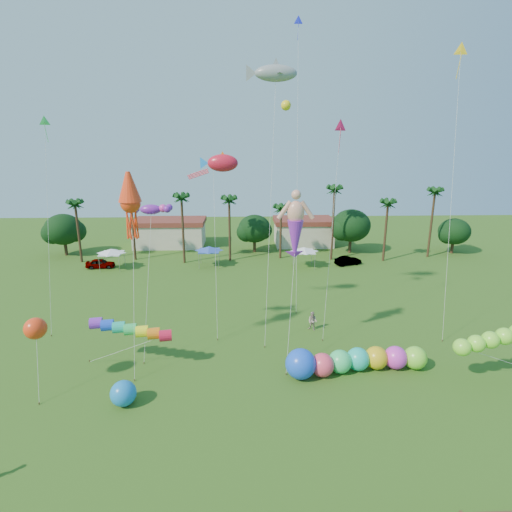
{
  "coord_description": "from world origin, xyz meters",
  "views": [
    {
      "loc": [
        -1.09,
        -20.35,
        17.44
      ],
      "look_at": [
        0.0,
        10.0,
        9.0
      ],
      "focal_mm": 28.0,
      "sensor_mm": 36.0,
      "label": 1
    }
  ],
  "objects_px": {
    "car_b": "(348,261)",
    "blue_ball": "(123,393)",
    "car_a": "(100,263)",
    "caterpillar_inflatable": "(351,361)",
    "spectator_b": "(313,321)"
  },
  "relations": [
    {
      "from": "car_b",
      "to": "blue_ball",
      "type": "bearing_deg",
      "value": 123.81
    },
    {
      "from": "car_a",
      "to": "caterpillar_inflatable",
      "type": "relative_size",
      "value": 0.35
    },
    {
      "from": "spectator_b",
      "to": "blue_ball",
      "type": "distance_m",
      "value": 18.76
    },
    {
      "from": "caterpillar_inflatable",
      "to": "blue_ball",
      "type": "distance_m",
      "value": 17.24
    },
    {
      "from": "car_a",
      "to": "spectator_b",
      "type": "xyz_separation_m",
      "value": [
        27.65,
        -21.49,
        0.24
      ]
    },
    {
      "from": "car_a",
      "to": "blue_ball",
      "type": "bearing_deg",
      "value": -162.92
    },
    {
      "from": "car_a",
      "to": "car_b",
      "type": "relative_size",
      "value": 1.01
    },
    {
      "from": "caterpillar_inflatable",
      "to": "car_a",
      "type": "bearing_deg",
      "value": 128.21
    },
    {
      "from": "car_a",
      "to": "blue_ball",
      "type": "distance_m",
      "value": 34.96
    },
    {
      "from": "car_a",
      "to": "caterpillar_inflatable",
      "type": "bearing_deg",
      "value": -138.62
    },
    {
      "from": "car_a",
      "to": "caterpillar_inflatable",
      "type": "distance_m",
      "value": 41.36
    },
    {
      "from": "car_a",
      "to": "caterpillar_inflatable",
      "type": "xyz_separation_m",
      "value": [
        29.42,
        -29.07,
        0.3
      ]
    },
    {
      "from": "car_b",
      "to": "car_a",
      "type": "bearing_deg",
      "value": 70.65
    },
    {
      "from": "caterpillar_inflatable",
      "to": "blue_ball",
      "type": "bearing_deg",
      "value": -175.23
    },
    {
      "from": "spectator_b",
      "to": "blue_ball",
      "type": "bearing_deg",
      "value": -108.43
    }
  ]
}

